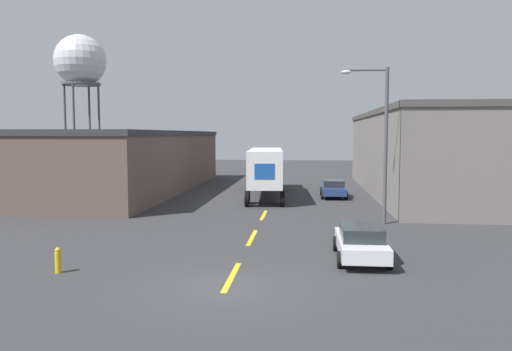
# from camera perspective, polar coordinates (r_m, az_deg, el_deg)

# --- Properties ---
(ground_plane) EXTENTS (160.00, 160.00, 0.00)m
(ground_plane) POSITION_cam_1_polar(r_m,az_deg,el_deg) (16.61, -3.43, -12.65)
(ground_plane) COLOR #333335
(road_centerline) EXTENTS (0.20, 16.97, 0.01)m
(road_centerline) POSITION_cam_1_polar(r_m,az_deg,el_deg) (24.20, -0.45, -7.08)
(road_centerline) COLOR yellow
(road_centerline) RESTS_ON ground_plane
(warehouse_left) EXTENTS (13.75, 28.97, 5.26)m
(warehouse_left) POSITION_cam_1_polar(r_m,az_deg,el_deg) (45.94, -16.25, 1.65)
(warehouse_left) COLOR brown
(warehouse_left) RESTS_ON ground_plane
(warehouse_right) EXTENTS (12.73, 28.96, 6.85)m
(warehouse_right) POSITION_cam_1_polar(r_m,az_deg,el_deg) (44.17, 20.88, 2.45)
(warehouse_right) COLOR slate
(warehouse_right) RESTS_ON ground_plane
(semi_truck) EXTENTS (3.57, 14.26, 3.79)m
(semi_truck) POSITION_cam_1_polar(r_m,az_deg,el_deg) (40.29, 1.16, 0.99)
(semi_truck) COLOR black
(semi_truck) RESTS_ON ground_plane
(parked_car_right_far) EXTENTS (2.00, 4.46, 1.38)m
(parked_car_right_far) POSITION_cam_1_polar(r_m,az_deg,el_deg) (39.76, 8.84, -1.43)
(parked_car_right_far) COLOR navy
(parked_car_right_far) RESTS_ON ground_plane
(parked_car_right_near) EXTENTS (2.00, 4.46, 1.38)m
(parked_car_right_near) POSITION_cam_1_polar(r_m,az_deg,el_deg) (20.33, 11.90, -7.39)
(parked_car_right_near) COLOR silver
(parked_car_right_near) RESTS_ON ground_plane
(water_tower) EXTENTS (6.38, 6.38, 17.33)m
(water_tower) POSITION_cam_1_polar(r_m,az_deg,el_deg) (67.50, -19.43, 12.14)
(water_tower) COLOR #47474C
(water_tower) RESTS_ON ground_plane
(street_lamp) EXTENTS (2.59, 0.32, 8.60)m
(street_lamp) POSITION_cam_1_polar(r_m,az_deg,el_deg) (28.24, 14.06, 4.59)
(street_lamp) COLOR #4C4C51
(street_lamp) RESTS_ON ground_plane
(fire_hydrant) EXTENTS (0.22, 0.22, 0.92)m
(fire_hydrant) POSITION_cam_1_polar(r_m,az_deg,el_deg) (19.46, -21.68, -8.99)
(fire_hydrant) COLOR gold
(fire_hydrant) RESTS_ON ground_plane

